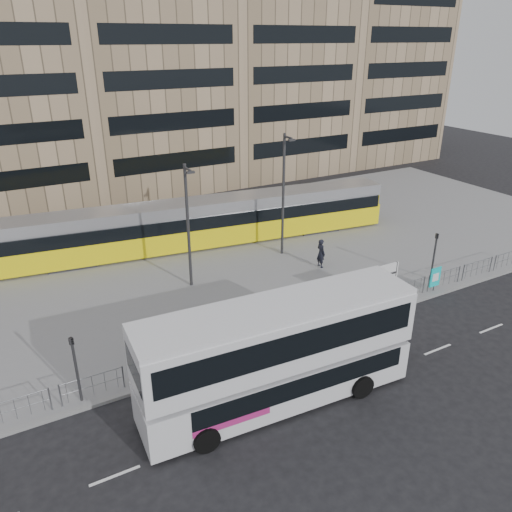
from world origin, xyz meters
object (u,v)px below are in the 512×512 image
station_sign (383,277)px  traffic_light_east (435,251)px  double_decker_bus (278,351)px  tram (202,222)px  traffic_light_west (75,361)px  ad_panel (435,277)px  pedestrian (321,253)px  lamp_post_west (188,222)px  lamp_post_east (284,191)px

station_sign → traffic_light_east: 4.92m
double_decker_bus → traffic_light_east: size_ratio=3.79×
tram → traffic_light_east: 16.04m
traffic_light_east → station_sign: bearing=-150.8°
double_decker_bus → station_sign: 10.38m
double_decker_bus → traffic_light_west: bearing=155.4°
ad_panel → tram: bearing=123.2°
pedestrian → lamp_post_west: size_ratio=0.26×
pedestrian → tram: bearing=33.3°
double_decker_bus → traffic_light_east: double_decker_bus is taller
pedestrian → lamp_post_west: (-8.53, 1.63, 3.17)m
double_decker_bus → tram: size_ratio=0.41×
double_decker_bus → lamp_post_east: size_ratio=1.40×
lamp_post_east → lamp_post_west: bearing=-168.9°
pedestrian → traffic_light_west: (-16.65, -6.02, 1.00)m
pedestrian → traffic_light_west: bearing=108.0°
station_sign → lamp_post_east: bearing=96.9°
pedestrian → traffic_light_east: size_ratio=0.63×
station_sign → pedestrian: (-0.13, 5.72, -0.67)m
ad_panel → double_decker_bus: bearing=-165.1°
tram → traffic_light_west: (-11.42, -13.45, 0.28)m
double_decker_bus → station_sign: size_ratio=4.93×
tram → lamp_post_west: lamp_post_west is taller
tram → station_sign: (5.37, -13.15, -0.04)m
traffic_light_west → lamp_post_east: (15.60, 9.12, 2.59)m
ad_panel → traffic_light_west: bearing=178.8°
lamp_post_west → lamp_post_east: lamp_post_east is taller
traffic_light_west → lamp_post_east: lamp_post_east is taller
tram → double_decker_bus: bearing=-95.9°
traffic_light_east → lamp_post_west: size_ratio=0.41×
lamp_post_west → lamp_post_east: 7.63m
tram → ad_panel: tram is taller
station_sign → ad_panel: 3.91m
ad_panel → traffic_light_west: size_ratio=0.49×
station_sign → ad_panel: bearing=-6.8°
traffic_light_east → lamp_post_east: (-6.03, 8.03, 2.59)m
double_decker_bus → traffic_light_east: (14.33, 4.95, -0.38)m
station_sign → traffic_light_west: traffic_light_west is taller
tram → traffic_light_west: bearing=-122.9°
station_sign → traffic_light_west: size_ratio=0.77×
pedestrian → lamp_post_east: size_ratio=0.23×
pedestrian → lamp_post_east: lamp_post_east is taller
ad_panel → traffic_light_west: traffic_light_west is taller
ad_panel → pedestrian: (-3.95, 6.12, 0.08)m
traffic_light_west → traffic_light_east: same height
double_decker_bus → station_sign: bearing=26.9°
traffic_light_east → lamp_post_west: (-13.51, 6.56, 2.18)m
station_sign → pedestrian: size_ratio=1.22×
ad_panel → lamp_post_east: lamp_post_east is taller
traffic_light_east → lamp_post_west: 15.17m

